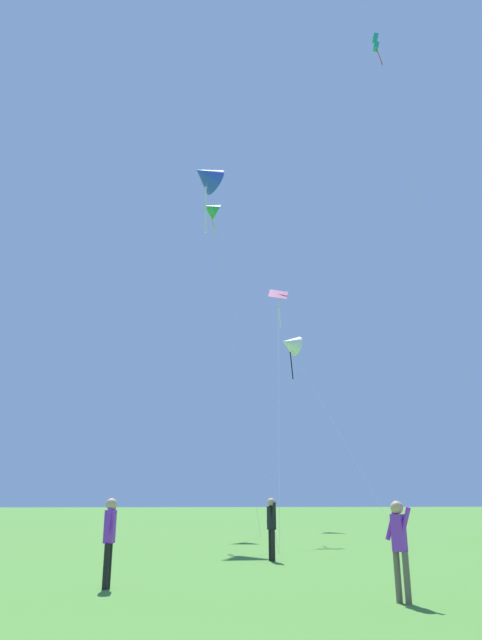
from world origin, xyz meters
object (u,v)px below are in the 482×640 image
at_px(person_near_tree, 109,533).
at_px(person_child_small, 272,523).
at_px(kite_pink_low, 278,306).
at_px(kite_blue_delta, 206,177).
at_px(person_in_blue_jacket, 399,541).
at_px(kite_teal_box, 378,49).
at_px(kite_white_distant, 290,344).
at_px(kite_green_small, 210,210).

bearing_deg(person_near_tree, person_child_small, 48.38).
height_order(kite_pink_low, person_near_tree, kite_pink_low).
relative_size(kite_blue_delta, person_child_small, 11.80).
xyz_separation_m(person_child_small, person_in_blue_jacket, (0.76, -7.63, -0.06)).
bearing_deg(kite_teal_box, person_child_small, -135.41).
bearing_deg(kite_blue_delta, person_near_tree, -100.95).
bearing_deg(person_near_tree, kite_white_distant, 68.62).
relative_size(kite_green_small, kite_white_distant, 1.67).
height_order(kite_green_small, kite_white_distant, kite_green_small).
bearing_deg(person_near_tree, kite_green_small, 80.17).
bearing_deg(kite_white_distant, person_near_tree, -111.38).
distance_m(kite_blue_delta, person_child_small, 22.45).
relative_size(kite_pink_low, person_near_tree, 7.46).
bearing_deg(kite_blue_delta, kite_teal_box, -16.01).
distance_m(kite_green_small, person_near_tree, 32.76).
xyz_separation_m(kite_teal_box, kite_white_distant, (-2.75, 13.42, -15.36)).
bearing_deg(person_child_small, person_in_blue_jacket, -84.28).
relative_size(kite_pink_low, kite_blue_delta, 0.62).
xyz_separation_m(kite_green_small, person_child_small, (0.23, -19.54, -21.19)).
bearing_deg(kite_teal_box, person_in_blue_jacket, -116.45).
relative_size(person_child_small, person_near_tree, 1.02).
relative_size(kite_pink_low, kite_white_distant, 0.95).
bearing_deg(person_near_tree, kite_teal_box, 45.92).
bearing_deg(person_child_small, kite_green_small, 90.66).
distance_m(person_child_small, person_in_blue_jacket, 7.67).
xyz_separation_m(kite_teal_box, person_near_tree, (-13.44, -13.88, -27.27)).
bearing_deg(person_in_blue_jacket, kite_teal_box, 63.55).
xyz_separation_m(kite_pink_low, kite_teal_box, (6.16, -1.94, 16.46)).
height_order(kite_pink_low, kite_blue_delta, kite_blue_delta).
xyz_separation_m(kite_pink_low, person_near_tree, (-7.28, -15.81, -10.81)).
distance_m(person_in_blue_jacket, person_near_tree, 5.85).
bearing_deg(person_in_blue_jacket, kite_pink_low, 83.73).
relative_size(kite_teal_box, person_child_small, 16.45).
relative_size(kite_pink_low, person_in_blue_jacket, 7.71).
bearing_deg(kite_blue_delta, person_in_blue_jacket, -84.09).
bearing_deg(kite_white_distant, kite_blue_delta, -125.33).
relative_size(kite_white_distant, person_child_small, 7.70).
distance_m(kite_white_distant, person_child_small, 25.96).
height_order(kite_teal_box, person_in_blue_jacket, kite_teal_box).
relative_size(person_child_small, person_in_blue_jacket, 1.05).
bearing_deg(kite_teal_box, kite_white_distant, 101.59).
bearing_deg(kite_pink_low, person_near_tree, -114.71).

